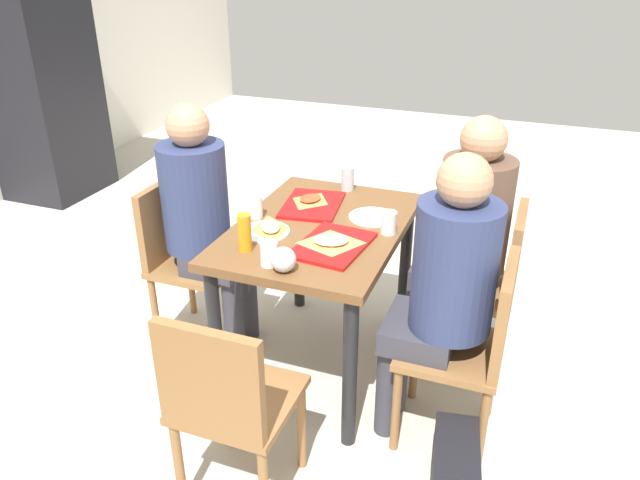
# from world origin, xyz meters

# --- Properties ---
(ground_plane) EXTENTS (10.00, 10.00, 0.02)m
(ground_plane) POSITION_xyz_m (0.00, 0.00, -0.01)
(ground_plane) COLOR beige
(main_table) EXTENTS (1.05, 0.72, 0.76)m
(main_table) POSITION_xyz_m (0.00, 0.00, 0.64)
(main_table) COLOR brown
(main_table) RESTS_ON ground_plane
(chair_near_left) EXTENTS (0.40, 0.40, 0.84)m
(chair_near_left) POSITION_xyz_m (-0.26, -0.75, 0.49)
(chair_near_left) COLOR olive
(chair_near_left) RESTS_ON ground_plane
(chair_near_right) EXTENTS (0.40, 0.40, 0.84)m
(chair_near_right) POSITION_xyz_m (0.26, -0.75, 0.49)
(chair_near_right) COLOR olive
(chair_near_right) RESTS_ON ground_plane
(chair_far_side) EXTENTS (0.40, 0.40, 0.84)m
(chair_far_side) POSITION_xyz_m (0.00, 0.75, 0.49)
(chair_far_side) COLOR olive
(chair_far_side) RESTS_ON ground_plane
(chair_left_end) EXTENTS (0.40, 0.40, 0.84)m
(chair_left_end) POSITION_xyz_m (-0.91, 0.00, 0.49)
(chair_left_end) COLOR olive
(chair_left_end) RESTS_ON ground_plane
(person_in_red) EXTENTS (0.32, 0.42, 1.25)m
(person_in_red) POSITION_xyz_m (-0.26, -0.61, 0.74)
(person_in_red) COLOR #383842
(person_in_red) RESTS_ON ground_plane
(person_in_brown_jacket) EXTENTS (0.32, 0.42, 1.25)m
(person_in_brown_jacket) POSITION_xyz_m (0.26, -0.61, 0.74)
(person_in_brown_jacket) COLOR #383842
(person_in_brown_jacket) RESTS_ON ground_plane
(person_far_side) EXTENTS (0.32, 0.42, 1.25)m
(person_far_side) POSITION_xyz_m (-0.00, 0.61, 0.74)
(person_far_side) COLOR #383842
(person_far_side) RESTS_ON ground_plane
(tray_red_near) EXTENTS (0.38, 0.29, 0.02)m
(tray_red_near) POSITION_xyz_m (-0.18, -0.13, 0.77)
(tray_red_near) COLOR #B21414
(tray_red_near) RESTS_ON main_table
(tray_red_far) EXTENTS (0.39, 0.31, 0.02)m
(tray_red_far) POSITION_xyz_m (0.18, 0.11, 0.77)
(tray_red_far) COLOR #B21414
(tray_red_far) RESTS_ON main_table
(paper_plate_center) EXTENTS (0.22, 0.22, 0.01)m
(paper_plate_center) POSITION_xyz_m (-0.16, 0.20, 0.76)
(paper_plate_center) COLOR white
(paper_plate_center) RESTS_ON main_table
(paper_plate_near_edge) EXTENTS (0.22, 0.22, 0.01)m
(paper_plate_near_edge) POSITION_xyz_m (0.16, -0.20, 0.76)
(paper_plate_near_edge) COLOR white
(paper_plate_near_edge) RESTS_ON main_table
(pizza_slice_a) EXTENTS (0.24, 0.26, 0.02)m
(pizza_slice_a) POSITION_xyz_m (-0.18, -0.12, 0.78)
(pizza_slice_a) COLOR tan
(pizza_slice_a) RESTS_ON tray_red_near
(pizza_slice_b) EXTENTS (0.18, 0.15, 0.02)m
(pizza_slice_b) POSITION_xyz_m (0.20, 0.13, 0.78)
(pizza_slice_b) COLOR #C68C47
(pizza_slice_b) RESTS_ON tray_red_far
(pizza_slice_c) EXTENTS (0.25, 0.21, 0.02)m
(pizza_slice_c) POSITION_xyz_m (-0.14, 0.18, 0.78)
(pizza_slice_c) COLOR #C68C47
(pizza_slice_c) RESTS_ON paper_plate_center
(plastic_cup_a) EXTENTS (0.07, 0.07, 0.10)m
(plastic_cup_a) POSITION_xyz_m (-0.03, 0.31, 0.81)
(plastic_cup_a) COLOR white
(plastic_cup_a) RESTS_ON main_table
(plastic_cup_b) EXTENTS (0.07, 0.07, 0.10)m
(plastic_cup_b) POSITION_xyz_m (0.03, -0.31, 0.81)
(plastic_cup_b) COLOR white
(plastic_cup_b) RESTS_ON main_table
(plastic_cup_c) EXTENTS (0.07, 0.07, 0.10)m
(plastic_cup_c) POSITION_xyz_m (-0.42, 0.05, 0.81)
(plastic_cup_c) COLOR white
(plastic_cup_c) RESTS_ON main_table
(soda_can) EXTENTS (0.07, 0.07, 0.12)m
(soda_can) POSITION_xyz_m (0.45, 0.02, 0.82)
(soda_can) COLOR #B7BCC6
(soda_can) RESTS_ON main_table
(condiment_bottle) EXTENTS (0.06, 0.06, 0.16)m
(condiment_bottle) POSITION_xyz_m (-0.34, 0.20, 0.84)
(condiment_bottle) COLOR orange
(condiment_bottle) RESTS_ON main_table
(foil_bundle) EXTENTS (0.10, 0.10, 0.10)m
(foil_bundle) POSITION_xyz_m (-0.45, -0.02, 0.81)
(foil_bundle) COLOR silver
(foil_bundle) RESTS_ON main_table
(handbag) EXTENTS (0.34, 0.21, 0.28)m
(handbag) POSITION_xyz_m (-0.61, -0.76, 0.14)
(handbag) COLOR black
(handbag) RESTS_ON ground_plane
(drink_fridge) EXTENTS (0.70, 0.60, 1.90)m
(drink_fridge) POSITION_xyz_m (1.41, 2.85, 0.95)
(drink_fridge) COLOR black
(drink_fridge) RESTS_ON ground_plane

